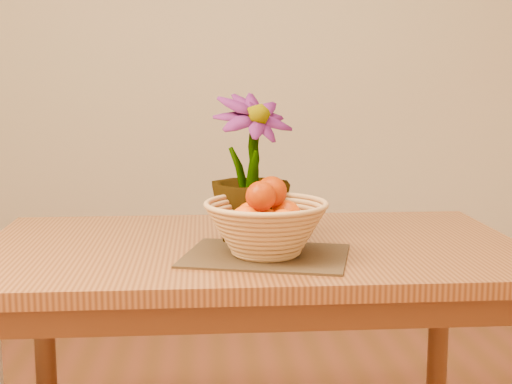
{
  "coord_description": "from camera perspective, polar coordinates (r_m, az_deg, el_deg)",
  "views": [
    {
      "loc": [
        -0.13,
        -1.51,
        1.18
      ],
      "look_at": [
        0.0,
        0.2,
        0.9
      ],
      "focal_mm": 50.0,
      "sensor_mm": 36.0,
      "label": 1
    }
  ],
  "objects": [
    {
      "name": "wall_back",
      "position": [
        3.77,
        -2.43,
        11.77
      ],
      "size": [
        4.0,
        0.02,
        2.7
      ],
      "primitive_type": "cube",
      "color": "beige",
      "rests_on": "floor"
    },
    {
      "name": "table",
      "position": [
        1.89,
        -0.25,
        -6.69
      ],
      "size": [
        1.4,
        0.8,
        0.75
      ],
      "color": "brown",
      "rests_on": "floor"
    },
    {
      "name": "placemat",
      "position": [
        1.72,
        0.81,
        -5.11
      ],
      "size": [
        0.45,
        0.38,
        0.01
      ],
      "primitive_type": "cube",
      "rotation": [
        0.0,
        0.0,
        -0.26
      ],
      "color": "#3C2815",
      "rests_on": "table"
    },
    {
      "name": "wicker_basket",
      "position": [
        1.71,
        0.81,
        -3.06
      ],
      "size": [
        0.3,
        0.3,
        0.12
      ],
      "color": "tan",
      "rests_on": "placemat"
    },
    {
      "name": "orange_pile",
      "position": [
        1.7,
        0.83,
        -1.22
      ],
      "size": [
        0.18,
        0.17,
        0.14
      ],
      "rotation": [
        0.0,
        0.0,
        -0.01
      ],
      "color": "#FF6A04",
      "rests_on": "wicker_basket"
    },
    {
      "name": "potted_plant",
      "position": [
        1.86,
        -0.45,
        1.91
      ],
      "size": [
        0.29,
        0.29,
        0.39
      ],
      "primitive_type": "imported",
      "rotation": [
        0.0,
        0.0,
        0.49
      ],
      "color": "#154112",
      "rests_on": "table"
    }
  ]
}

